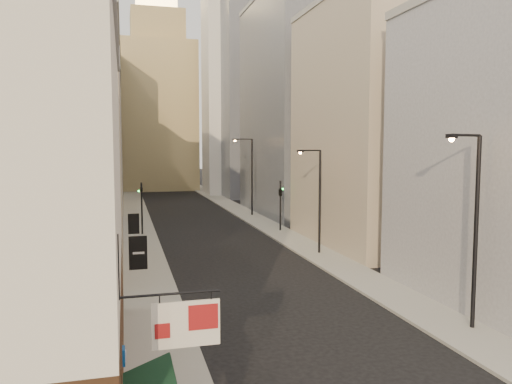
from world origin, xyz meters
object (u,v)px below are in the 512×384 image
streetlamp_near (473,220)px  traffic_light_right (280,192)px  clock_tower (158,99)px  white_tower (228,87)px  streetlamp_mid (317,195)px  traffic_light_left (142,197)px  streetlamp_far (250,172)px

streetlamp_near → traffic_light_right: 27.43m
clock_tower → traffic_light_right: (7.85, -54.35, -13.76)m
streetlamp_near → traffic_light_right: bearing=72.6°
clock_tower → traffic_light_right: clock_tower is taller
white_tower → streetlamp_near: (-2.96, -67.76, -13.56)m
streetlamp_near → streetlamp_mid: (-0.64, 16.74, -0.44)m
traffic_light_left → traffic_light_right: (13.14, -1.25, 0.21)m
clock_tower → white_tower: clock_tower is taller
white_tower → streetlamp_far: size_ratio=4.48×
streetlamp_near → traffic_light_right: size_ratio=1.77×
clock_tower → white_tower: size_ratio=1.08×
clock_tower → traffic_light_left: size_ratio=8.98×
clock_tower → traffic_light_left: (-5.29, -53.10, -13.97)m
streetlamp_far → traffic_light_left: bearing=-121.0°
clock_tower → streetlamp_near: (8.04, -81.76, -12.59)m
clock_tower → streetlamp_near: bearing=-84.4°
traffic_light_left → traffic_light_right: bearing=151.9°
streetlamp_mid → traffic_light_left: (-12.70, 11.92, -0.94)m
clock_tower → traffic_light_left: bearing=-95.7°
white_tower → clock_tower: bearing=128.2°
streetlamp_mid → traffic_light_right: streetlamp_mid is taller
streetlamp_mid → streetlamp_far: bearing=76.8°
traffic_light_left → streetlamp_mid: bearing=114.1°
streetlamp_far → traffic_light_left: 16.75m
clock_tower → traffic_light_left: 55.16m
streetlamp_near → streetlamp_far: streetlamp_far is taller
clock_tower → traffic_light_right: bearing=-81.8°
clock_tower → white_tower: bearing=-51.8°
white_tower → streetlamp_mid: size_ratio=5.14×
streetlamp_far → traffic_light_right: (0.11, -11.65, -1.42)m
clock_tower → streetlamp_far: 45.12m
white_tower → traffic_light_right: (-3.15, -40.35, -14.73)m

